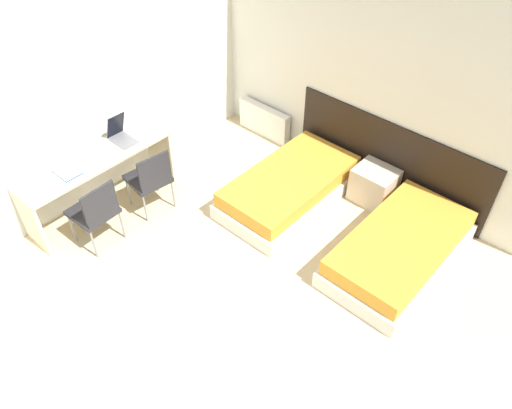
{
  "coord_description": "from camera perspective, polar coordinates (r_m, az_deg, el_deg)",
  "views": [
    {
      "loc": [
        2.72,
        -0.84,
        4.29
      ],
      "look_at": [
        0.0,
        2.18,
        0.55
      ],
      "focal_mm": 35.0,
      "sensor_mm": 36.0,
      "label": 1
    }
  ],
  "objects": [
    {
      "name": "wall_back",
      "position": [
        6.26,
        11.47,
        13.81
      ],
      "size": [
        5.13,
        0.05,
        2.7
      ],
      "color": "silver",
      "rests_on": "ground_plane"
    },
    {
      "name": "desk",
      "position": [
        6.23,
        -17.71,
        3.89
      ],
      "size": [
        0.54,
        1.89,
        0.76
      ],
      "color": "beige",
      "rests_on": "ground_plane"
    },
    {
      "name": "bed_near_door",
      "position": [
        5.75,
        16.07,
        -4.92
      ],
      "size": [
        0.98,
        1.85,
        0.4
      ],
      "color": "silver",
      "rests_on": "ground_plane"
    },
    {
      "name": "headboard_panel",
      "position": [
        6.45,
        14.86,
        5.08
      ],
      "size": [
        2.65,
        0.03,
        1.01
      ],
      "color": "black",
      "rests_on": "ground_plane"
    },
    {
      "name": "nightstand",
      "position": [
        6.43,
        13.32,
        2.19
      ],
      "size": [
        0.5,
        0.43,
        0.46
      ],
      "color": "beige",
      "rests_on": "ground_plane"
    },
    {
      "name": "wall_left",
      "position": [
        6.3,
        -15.92,
        13.19
      ],
      "size": [
        0.05,
        4.96,
        2.7
      ],
      "color": "silver",
      "rests_on": "ground_plane"
    },
    {
      "name": "open_notebook",
      "position": [
        5.99,
        -20.81,
        3.51
      ],
      "size": [
        0.32,
        0.22,
        0.02
      ],
      "rotation": [
        0.0,
        0.0,
        0.01
      ],
      "color": "#1E4793",
      "rests_on": "desk"
    },
    {
      "name": "bed_near_window",
      "position": [
        6.3,
        3.86,
        1.98
      ],
      "size": [
        0.98,
        1.85,
        0.4
      ],
      "color": "silver",
      "rests_on": "ground_plane"
    },
    {
      "name": "ground_plane",
      "position": [
        5.15,
        -17.24,
        -16.93
      ],
      "size": [
        20.0,
        20.0,
        0.0
      ],
      "primitive_type": "plane",
      "color": "beige"
    },
    {
      "name": "radiator",
      "position": [
        7.43,
        0.96,
        9.53
      ],
      "size": [
        0.87,
        0.12,
        0.46
      ],
      "color": "silver",
      "rests_on": "ground_plane"
    },
    {
      "name": "chair_near_notebook",
      "position": [
        5.8,
        -17.89,
        -0.62
      ],
      "size": [
        0.48,
        0.48,
        0.89
      ],
      "rotation": [
        0.0,
        0.0,
        0.04
      ],
      "color": "#232328",
      "rests_on": "ground_plane"
    },
    {
      "name": "chair_near_laptop",
      "position": [
        6.08,
        -12.0,
        3.08
      ],
      "size": [
        0.52,
        0.52,
        0.89
      ],
      "rotation": [
        0.0,
        0.0,
        -0.13
      ],
      "color": "#232328",
      "rests_on": "ground_plane"
    },
    {
      "name": "laptop",
      "position": [
        6.28,
        -15.2,
        7.66
      ],
      "size": [
        0.35,
        0.23,
        0.34
      ],
      "rotation": [
        0.0,
        0.0,
        -0.02
      ],
      "color": "slate",
      "rests_on": "desk"
    }
  ]
}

